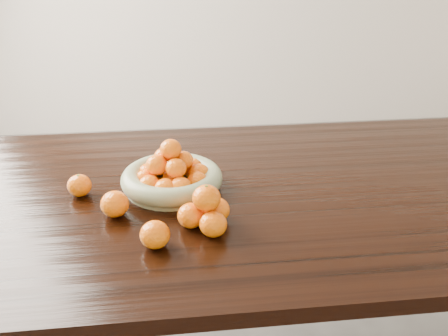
{
  "coord_description": "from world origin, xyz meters",
  "views": [
    {
      "loc": [
        -0.18,
        -1.23,
        1.41
      ],
      "look_at": [
        -0.04,
        -0.02,
        0.83
      ],
      "focal_mm": 40.0,
      "sensor_mm": 36.0,
      "label": 1
    }
  ],
  "objects": [
    {
      "name": "loose_orange_2",
      "position": [
        -0.22,
        -0.26,
        0.78
      ],
      "size": [
        0.07,
        0.07,
        0.07
      ],
      "primitive_type": "ellipsoid",
      "color": "orange",
      "rests_on": "dining_table"
    },
    {
      "name": "loose_orange_0",
      "position": [
        -0.43,
        0.02,
        0.78
      ],
      "size": [
        0.07,
        0.07,
        0.06
      ],
      "primitive_type": "ellipsoid",
      "color": "orange",
      "rests_on": "dining_table"
    },
    {
      "name": "loose_orange_1",
      "position": [
        -0.32,
        -0.1,
        0.78
      ],
      "size": [
        0.07,
        0.07,
        0.07
      ],
      "primitive_type": "ellipsoid",
      "color": "orange",
      "rests_on": "dining_table"
    },
    {
      "name": "dining_table",
      "position": [
        0.0,
        0.0,
        0.66
      ],
      "size": [
        2.0,
        1.0,
        0.75
      ],
      "color": "black",
      "rests_on": "ground"
    },
    {
      "name": "orange_pyramid",
      "position": [
        -0.1,
        -0.19,
        0.79
      ],
      "size": [
        0.13,
        0.13,
        0.11
      ],
      "rotation": [
        0.0,
        0.0,
        0.31
      ],
      "color": "orange",
      "rests_on": "dining_table"
    },
    {
      "name": "fruit_bowl",
      "position": [
        -0.18,
        0.03,
        0.79
      ],
      "size": [
        0.28,
        0.28,
        0.15
      ],
      "rotation": [
        0.0,
        0.0,
        -0.15
      ],
      "color": "gray",
      "rests_on": "dining_table"
    }
  ]
}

